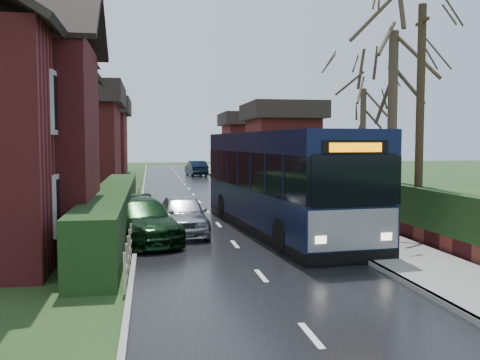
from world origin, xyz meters
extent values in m
plane|color=#364A1F|center=(0.00, 0.00, 0.00)|extent=(140.00, 140.00, 0.00)
cube|color=black|center=(0.00, 10.00, 0.01)|extent=(6.00, 100.00, 0.02)
cube|color=slate|center=(4.25, 10.00, 0.07)|extent=(2.50, 100.00, 0.14)
cube|color=gray|center=(3.05, 10.00, 0.07)|extent=(0.12, 100.00, 0.14)
cube|color=gray|center=(-3.05, 10.00, 0.05)|extent=(0.12, 100.00, 0.10)
cube|color=black|center=(-3.90, 5.00, 0.80)|extent=(1.20, 16.00, 1.60)
cube|color=maroon|center=(5.80, 10.00, 0.30)|extent=(0.30, 50.00, 0.60)
cube|color=black|center=(5.80, 10.00, 1.20)|extent=(0.60, 50.00, 1.20)
cube|color=maroon|center=(-5.50, 2.00, 3.00)|extent=(2.50, 4.00, 6.00)
cube|color=silver|center=(-4.95, 0.00, 1.60)|extent=(0.08, 1.20, 1.60)
cube|color=black|center=(-4.92, 0.00, 1.60)|extent=(0.03, 0.95, 1.35)
cube|color=silver|center=(-4.95, 0.00, 4.20)|extent=(0.08, 1.20, 1.60)
cube|color=black|center=(-4.92, 0.00, 4.20)|extent=(0.03, 0.95, 1.35)
cube|color=silver|center=(-4.95, 4.00, 1.60)|extent=(0.08, 1.20, 1.60)
cube|color=black|center=(-4.92, 4.00, 1.60)|extent=(0.03, 0.95, 1.35)
cube|color=silver|center=(-4.95, 4.00, 4.20)|extent=(0.08, 1.20, 1.60)
cube|color=black|center=(-4.92, 4.00, 4.20)|extent=(0.03, 0.95, 1.35)
cube|color=silver|center=(-4.95, 8.00, 1.60)|extent=(0.08, 1.20, 1.60)
cube|color=black|center=(-4.92, 8.00, 1.60)|extent=(0.03, 0.95, 1.35)
cube|color=silver|center=(-4.95, 8.00, 4.20)|extent=(0.08, 1.20, 1.60)
cube|color=black|center=(-4.92, 8.00, 4.20)|extent=(0.03, 0.95, 1.35)
cube|color=silver|center=(-4.95, 10.50, 1.60)|extent=(0.08, 1.20, 1.60)
cube|color=black|center=(-4.92, 10.50, 1.60)|extent=(0.03, 0.95, 1.35)
cube|color=silver|center=(-4.95, 10.50, 4.20)|extent=(0.08, 1.20, 1.60)
cube|color=black|center=(-4.92, 10.50, 4.20)|extent=(0.03, 0.95, 1.35)
cube|color=black|center=(2.03, 4.45, 0.98)|extent=(3.73, 11.88, 1.21)
cube|color=black|center=(2.03, 4.45, 2.22)|extent=(3.75, 11.89, 1.28)
cube|color=black|center=(2.03, 4.45, 3.21)|extent=(3.73, 11.88, 0.70)
cube|color=black|center=(2.03, 4.45, 0.19)|extent=(3.73, 11.88, 0.37)
cube|color=gray|center=(2.57, -1.32, 0.96)|extent=(2.55, 0.36, 1.06)
cube|color=black|center=(2.57, -1.35, 2.23)|extent=(2.39, 0.30, 1.38)
cube|color=black|center=(2.57, -1.35, 3.08)|extent=(1.86, 0.25, 0.37)
cube|color=#FF8C00|center=(2.58, -1.39, 3.08)|extent=(1.46, 0.18, 0.23)
cube|color=black|center=(2.57, -1.33, 0.23)|extent=(2.61, 0.38, 0.32)
cube|color=#FFF2CC|center=(1.65, -1.47, 0.74)|extent=(0.30, 0.08, 0.19)
cube|color=#FFF2CC|center=(3.50, -1.30, 0.74)|extent=(0.30, 0.08, 0.19)
cylinder|color=black|center=(1.19, 0.61, 0.51)|extent=(0.39, 1.04, 1.02)
cylinder|color=black|center=(3.58, 0.83, 0.51)|extent=(0.39, 1.04, 1.02)
cylinder|color=black|center=(0.49, 8.06, 0.51)|extent=(0.39, 1.04, 1.02)
cylinder|color=black|center=(2.88, 8.28, 0.51)|extent=(0.39, 1.04, 1.02)
imported|color=#B6B5BA|center=(-1.50, 4.28, 0.69)|extent=(1.76, 4.09, 1.38)
imported|color=black|center=(-2.90, 3.10, 0.69)|extent=(2.92, 5.06, 1.38)
imported|color=black|center=(1.76, 36.21, 0.71)|extent=(1.97, 4.47, 1.43)
cylinder|color=slate|center=(3.20, 0.45, 1.37)|extent=(0.08, 0.08, 2.73)
cube|color=silver|center=(3.20, 0.45, 2.54)|extent=(0.21, 0.40, 0.31)
cube|color=silver|center=(3.20, 0.45, 2.15)|extent=(0.19, 0.36, 0.27)
cylinder|color=black|center=(5.80, 1.37, 3.74)|extent=(0.26, 0.26, 7.48)
cube|color=black|center=(5.80, 1.37, 6.95)|extent=(0.21, 0.97, 0.09)
cylinder|color=#3C3023|center=(6.00, 3.74, 3.57)|extent=(0.34, 0.34, 7.14)
cylinder|color=#3B2C22|center=(9.00, 13.63, 3.06)|extent=(0.33, 0.33, 6.13)
camera|label=1|loc=(-2.61, -14.32, 3.22)|focal=40.00mm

